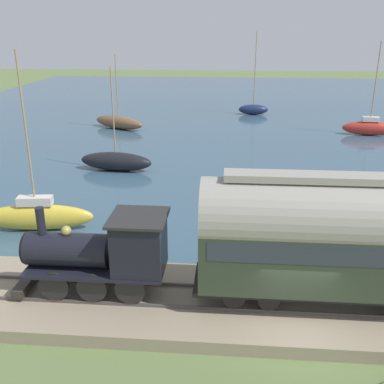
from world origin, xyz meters
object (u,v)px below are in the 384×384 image
object	(u,v)px
passenger_coach	(335,235)
sailboat_yellow	(37,216)
sailboat_red	(369,127)
sailboat_black	(116,161)
sailboat_navy	(253,109)
steam_locomotive	(105,250)
sailboat_brown	(119,122)
rowboat_near_shore	(365,194)

from	to	relation	value
passenger_coach	sailboat_yellow	world-z (taller)	sailboat_yellow
sailboat_red	sailboat_black	bearing A→B (deg)	126.45
sailboat_black	sailboat_navy	bearing A→B (deg)	-18.73
steam_locomotive	sailboat_red	distance (m)	35.12
steam_locomotive	sailboat_black	bearing A→B (deg)	12.84
sailboat_brown	rowboat_near_shore	xyz separation A→B (m)	(-18.34, -20.01, -0.51)
sailboat_brown	steam_locomotive	bearing A→B (deg)	-139.29
passenger_coach	sailboat_red	distance (m)	31.80
steam_locomotive	sailboat_red	bearing A→B (deg)	-30.88
passenger_coach	sailboat_red	size ratio (longest dim) A/B	1.10
sailboat_navy	sailboat_red	xyz separation A→B (m)	(-10.14, -10.77, 0.10)
sailboat_black	rowboat_near_shore	xyz separation A→B (m)	(-4.07, -16.79, -0.54)
sailboat_red	sailboat_brown	world-z (taller)	sailboat_red
steam_locomotive	passenger_coach	world-z (taller)	passenger_coach
sailboat_red	rowboat_near_shore	size ratio (longest dim) A/B	2.95
sailboat_red	rowboat_near_shore	bearing A→B (deg)	168.89
steam_locomotive	sailboat_yellow	bearing A→B (deg)	40.59
passenger_coach	sailboat_black	bearing A→B (deg)	35.34
sailboat_red	sailboat_yellow	distance (m)	33.39
sailboat_black	sailboat_brown	xyz separation A→B (m)	(14.27, 3.22, -0.03)
sailboat_navy	sailboat_black	distance (m)	25.94
sailboat_brown	sailboat_yellow	bearing A→B (deg)	-148.30
sailboat_yellow	steam_locomotive	bearing A→B (deg)	-145.96
sailboat_navy	sailboat_yellow	bearing A→B (deg)	159.54
passenger_coach	sailboat_brown	bearing A→B (deg)	25.96
sailboat_navy	sailboat_yellow	distance (m)	36.22
sailboat_navy	steam_locomotive	bearing A→B (deg)	169.80
sailboat_navy	rowboat_near_shore	xyz separation A→B (m)	(-27.53, -5.73, -0.51)
sailboat_red	sailboat_brown	size ratio (longest dim) A/B	1.18
passenger_coach	sailboat_yellow	xyz separation A→B (m)	(6.32, 13.50, -2.44)
sailboat_yellow	rowboat_near_shore	xyz separation A→B (m)	(6.40, -18.38, -0.62)
rowboat_near_shore	sailboat_navy	bearing A→B (deg)	71.53
sailboat_red	sailboat_yellow	bearing A→B (deg)	140.51
sailboat_yellow	sailboat_black	bearing A→B (deg)	-15.19
passenger_coach	sailboat_red	xyz separation A→B (m)	(30.11, -9.93, -2.46)
sailboat_yellow	sailboat_brown	bearing A→B (deg)	-2.79
steam_locomotive	passenger_coach	distance (m)	8.13
sailboat_red	sailboat_brown	distance (m)	25.07
rowboat_near_shore	steam_locomotive	bearing A→B (deg)	-165.75
sailboat_navy	sailboat_yellow	world-z (taller)	sailboat_navy
sailboat_brown	passenger_coach	bearing A→B (deg)	-126.10
sailboat_red	sailboat_navy	bearing A→B (deg)	51.78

